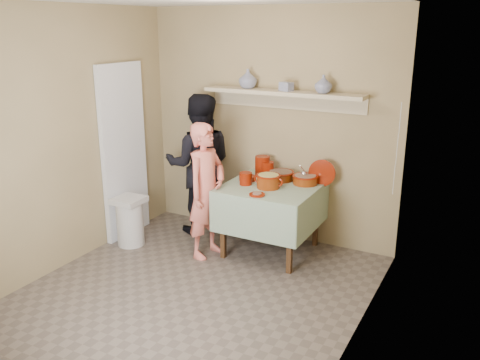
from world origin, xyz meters
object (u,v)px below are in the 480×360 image
Objects in this scene: person_helper at (200,165)px; serving_table at (271,196)px; person_cook at (207,191)px; trash_bin at (130,221)px; cazuela_rice at (268,180)px.

person_helper is 1.02m from serving_table.
person_helper is at bearing 171.63° from serving_table.
person_cook is 0.69m from person_helper.
person_cook is 2.59× the size of trash_bin.
serving_table is 2.95× the size of cazuela_rice.
person_cook is 4.39× the size of cazuela_rice.
person_helper reaches higher than serving_table.
person_cook is 0.70m from serving_table.
person_helper is at bearing 166.64° from cazuela_rice.
trash_bin is at bearing 26.83° from person_helper.
serving_table is (0.99, -0.15, -0.19)m from person_helper.
serving_table is (0.57, 0.39, -0.08)m from person_cook.
trash_bin is (-0.90, -0.19, -0.44)m from person_cook.
person_helper reaches higher than cazuela_rice.
person_helper is 1.02m from cazuela_rice.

